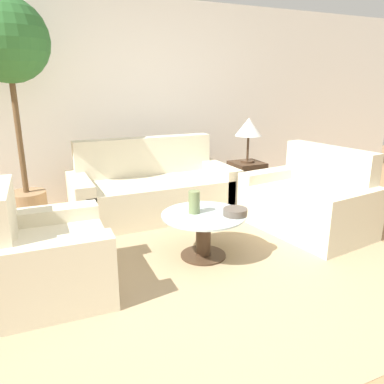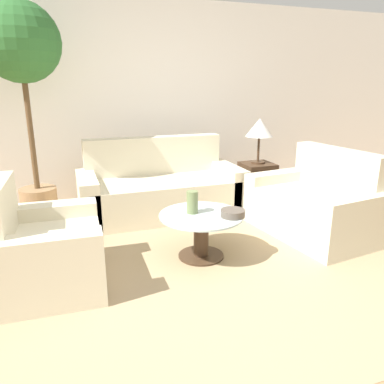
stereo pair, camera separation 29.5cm
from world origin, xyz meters
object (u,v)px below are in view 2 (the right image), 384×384
object	(u,v)px
armchair	(39,253)
table_lamp	(259,129)
sofa_main	(160,190)
bowl	(233,213)
vase	(192,202)
coffee_table	(201,230)
potted_plant	(22,60)
loveseat	(317,207)

from	to	relation	value
armchair	table_lamp	distance (m)	3.04
sofa_main	bowl	xyz separation A→B (m)	(0.28, -1.45, 0.16)
vase	armchair	bearing A→B (deg)	-174.58
coffee_table	potted_plant	distance (m)	2.58
sofa_main	table_lamp	bearing A→B (deg)	-0.17
potted_plant	bowl	size ratio (longest dim) A/B	11.07
sofa_main	vase	world-z (taller)	sofa_main
table_lamp	potted_plant	distance (m)	2.82
loveseat	sofa_main	bearing A→B (deg)	-136.92
armchair	potted_plant	size ratio (longest dim) A/B	0.40
sofa_main	bowl	bearing A→B (deg)	-79.00
table_lamp	bowl	size ratio (longest dim) A/B	2.71
table_lamp	potted_plant	world-z (taller)	potted_plant
loveseat	table_lamp	world-z (taller)	table_lamp
sofa_main	table_lamp	size ratio (longest dim) A/B	3.28
potted_plant	bowl	distance (m)	2.72
sofa_main	potted_plant	bearing A→B (deg)	169.81
potted_plant	vase	size ratio (longest dim) A/B	11.57
coffee_table	bowl	distance (m)	0.33
armchair	vase	distance (m)	1.32
coffee_table	sofa_main	bearing A→B (deg)	91.88
loveseat	bowl	bearing A→B (deg)	-82.55
sofa_main	armchair	size ratio (longest dim) A/B	1.99
potted_plant	coffee_table	bearing A→B (deg)	-47.54
armchair	bowl	size ratio (longest dim) A/B	4.48
sofa_main	coffee_table	xyz separation A→B (m)	(0.04, -1.31, -0.02)
loveseat	vase	xyz separation A→B (m)	(-1.42, -0.10, 0.23)
sofa_main	potted_plant	distance (m)	2.04
armchair	vase	size ratio (longest dim) A/B	4.68
potted_plant	vase	distance (m)	2.37
armchair	loveseat	distance (m)	2.72
loveseat	coffee_table	distance (m)	1.37
sofa_main	table_lamp	distance (m)	1.49
armchair	bowl	bearing A→B (deg)	-90.97
armchair	potted_plant	bearing A→B (deg)	4.47
bowl	armchair	bearing A→B (deg)	176.98
loveseat	coffee_table	xyz separation A→B (m)	(-1.36, -0.16, -0.02)
vase	bowl	world-z (taller)	vase
loveseat	coffee_table	size ratio (longest dim) A/B	1.84
vase	bowl	bearing A→B (deg)	-34.33
coffee_table	bowl	xyz separation A→B (m)	(0.24, -0.14, 0.18)
table_lamp	coffee_table	bearing A→B (deg)	-134.44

